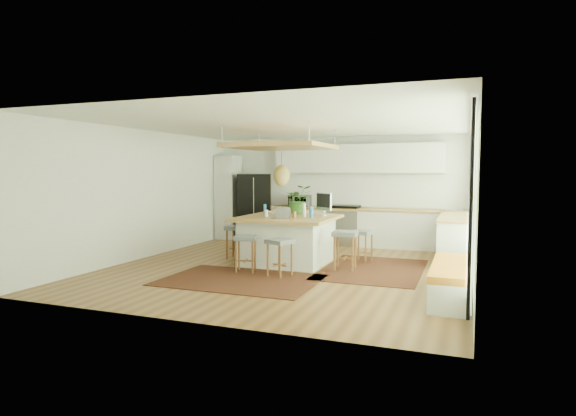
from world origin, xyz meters
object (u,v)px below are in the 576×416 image
at_px(fridge, 255,205).
at_px(island_plant, 298,203).
at_px(monitor, 324,203).
at_px(stool_left_side, 237,242).
at_px(stool_right_front, 345,251).
at_px(stool_near_left, 246,253).
at_px(laptop, 280,212).
at_px(microwave, 300,200).
at_px(stool_near_right, 280,256).
at_px(stool_right_back, 362,245).
at_px(island, 288,239).

distance_m(fridge, island_plant, 2.81).
distance_m(fridge, monitor, 3.44).
bearing_deg(stool_left_side, stool_right_front, -8.11).
bearing_deg(stool_near_left, laptop, 57.45).
relative_size(stool_near_left, island_plant, 1.10).
relative_size(stool_left_side, island_plant, 1.14).
bearing_deg(island_plant, stool_left_side, -150.13).
distance_m(stool_left_side, microwave, 2.79).
xyz_separation_m(stool_right_front, monitor, (-0.63, 0.74, 0.83)).
xyz_separation_m(laptop, island_plant, (-0.04, 1.14, 0.12)).
bearing_deg(stool_near_right, fridge, 120.18).
height_order(stool_near_right, laptop, laptop).
bearing_deg(island_plant, fridge, 134.15).
bearing_deg(stool_right_back, stool_near_left, -136.80).
bearing_deg(stool_near_right, laptop, 110.73).
bearing_deg(laptop, stool_left_side, 159.35).
xyz_separation_m(stool_near_right, island_plant, (-0.34, 1.92, 0.81)).
xyz_separation_m(monitor, microwave, (-1.30, 2.25, -0.08)).
relative_size(island, stool_right_front, 2.54).
bearing_deg(fridge, stool_near_left, -88.64).
bearing_deg(fridge, microwave, -21.54).
distance_m(island, laptop, 0.76).
bearing_deg(microwave, stool_near_right, -79.48).
distance_m(island, stool_left_side, 1.15).
xyz_separation_m(stool_near_right, microwave, (-1.00, 3.92, 0.75)).
distance_m(microwave, island_plant, 2.11).
distance_m(stool_near_right, stool_left_side, 1.95).
xyz_separation_m(stool_near_right, laptop, (-0.30, 0.79, 0.70)).
relative_size(island, monitor, 3.62).
height_order(stool_near_right, island_plant, island_plant).
bearing_deg(laptop, island, 95.64).
height_order(stool_right_back, microwave, microwave).
xyz_separation_m(island, monitor, (0.63, 0.40, 0.72)).
distance_m(fridge, stool_near_left, 4.16).
bearing_deg(stool_near_right, stool_right_front, 45.01).
distance_m(fridge, island, 3.33).
relative_size(stool_right_back, laptop, 2.00).
bearing_deg(microwave, stool_left_side, -103.83).
bearing_deg(fridge, stool_near_right, -80.87).
bearing_deg(monitor, microwave, 159.33).
relative_size(fridge, stool_near_left, 2.64).
xyz_separation_m(stool_near_right, stool_right_front, (0.93, 0.93, 0.00)).
relative_size(stool_near_right, stool_right_front, 0.90).
height_order(stool_left_side, laptop, laptop).
bearing_deg(monitor, stool_left_side, -127.94).
bearing_deg(island, fridge, 126.38).
bearing_deg(stool_near_left, monitor, 56.73).
distance_m(stool_right_back, stool_left_side, 2.59).
xyz_separation_m(island, stool_near_right, (0.33, -1.28, -0.11)).
bearing_deg(island, stool_near_left, -108.67).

